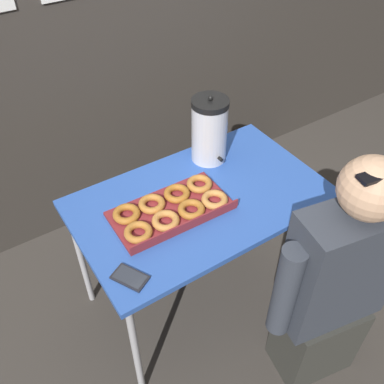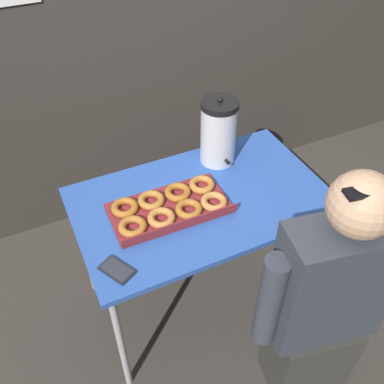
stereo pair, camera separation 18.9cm
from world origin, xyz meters
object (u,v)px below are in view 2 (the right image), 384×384
coffee_urn (218,132)px  cell_phone (117,270)px  donut_box (170,207)px  person_seated (325,303)px

coffee_urn → cell_phone: size_ratio=2.25×
donut_box → cell_phone: bearing=-144.3°
cell_phone → donut_box: bearing=6.4°
coffee_urn → cell_phone: coffee_urn is taller
donut_box → coffee_urn: 0.45m
donut_box → cell_phone: (-0.31, -0.22, -0.02)m
donut_box → person_seated: bearing=-55.5°
coffee_urn → cell_phone: bearing=-146.2°
coffee_urn → cell_phone: (-0.67, -0.45, -0.16)m
donut_box → person_seated: size_ratio=0.42×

